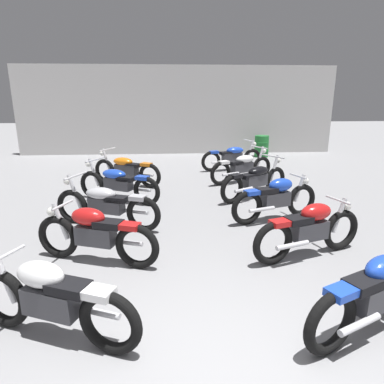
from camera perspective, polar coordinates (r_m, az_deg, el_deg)
name	(u,v)px	position (r m, az deg, el deg)	size (l,w,h in m)	color
back_wall	(178,110)	(14.57, -2.36, 13.55)	(13.20, 0.24, 3.60)	#BCBAB7
motorcycle_left_row_0	(51,299)	(3.79, -22.60, -16.23)	(1.86, 0.85, 0.88)	black
motorcycle_left_row_1	(95,234)	(5.18, -15.99, -6.75)	(1.90, 0.78, 0.88)	black
motorcycle_left_row_2	(106,204)	(6.52, -14.29, -1.99)	(2.06, 0.99, 0.97)	black
motorcycle_left_row_3	(118,183)	(8.03, -12.38, 1.51)	(1.99, 1.12, 0.97)	black
motorcycle_left_row_4	(126,169)	(9.53, -11.03, 3.82)	(1.95, 1.18, 0.97)	black
motorcycle_right_row_0	(376,293)	(4.08, 28.56, -14.64)	(1.84, 0.92, 0.88)	black
motorcycle_right_row_1	(310,229)	(5.46, 19.19, -5.86)	(1.90, 0.77, 0.88)	black
motorcycle_right_row_2	(276,198)	(6.87, 13.95, -0.97)	(1.90, 0.77, 0.88)	black
motorcycle_right_row_3	(255,180)	(8.29, 10.62, 2.06)	(1.89, 1.26, 0.97)	black
motorcycle_right_row_4	(242,166)	(9.80, 8.46, 4.28)	(1.98, 1.14, 0.97)	black
motorcycle_right_row_5	(232,157)	(11.37, 6.81, 5.94)	(2.12, 0.85, 0.97)	black
oil_drum	(262,146)	(14.10, 11.62, 7.55)	(0.59, 0.59, 0.85)	#1E722D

